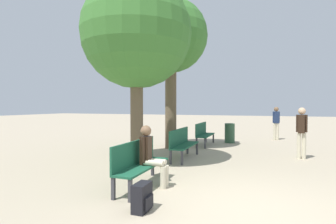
# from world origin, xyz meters

# --- Properties ---
(ground_plane) EXTENTS (80.00, 80.00, 0.00)m
(ground_plane) POSITION_xyz_m (0.00, 0.00, 0.00)
(ground_plane) COLOR tan
(bench_row_0) EXTENTS (0.43, 1.80, 0.93)m
(bench_row_0) POSITION_xyz_m (-2.15, 0.47, 0.53)
(bench_row_0) COLOR #195138
(bench_row_0) RESTS_ON ground_plane
(bench_row_1) EXTENTS (0.43, 1.80, 0.93)m
(bench_row_1) POSITION_xyz_m (-2.15, 3.45, 0.53)
(bench_row_1) COLOR #195138
(bench_row_1) RESTS_ON ground_plane
(bench_row_2) EXTENTS (0.43, 1.80, 0.93)m
(bench_row_2) POSITION_xyz_m (-2.15, 6.43, 0.53)
(bench_row_2) COLOR #195138
(bench_row_2) RESTS_ON ground_plane
(tree_row_0) EXTENTS (3.11, 3.11, 5.26)m
(tree_row_0) POSITION_xyz_m (-3.16, 2.34, 3.68)
(tree_row_0) COLOR brown
(tree_row_0) RESTS_ON ground_plane
(tree_row_1) EXTENTS (2.82, 2.82, 5.75)m
(tree_row_1) POSITION_xyz_m (-3.16, 5.21, 4.27)
(tree_row_1) COLOR brown
(tree_row_1) RESTS_ON ground_plane
(person_seated) EXTENTS (0.58, 0.33, 1.25)m
(person_seated) POSITION_xyz_m (-1.92, 0.56, 0.66)
(person_seated) COLOR beige
(person_seated) RESTS_ON ground_plane
(backpack) EXTENTS (0.24, 0.38, 0.44)m
(backpack) POSITION_xyz_m (-1.52, -0.65, 0.22)
(backpack) COLOR black
(backpack) RESTS_ON ground_plane
(pedestrian_near) EXTENTS (0.32, 0.25, 1.59)m
(pedestrian_near) POSITION_xyz_m (0.77, 9.33, 0.91)
(pedestrian_near) COLOR beige
(pedestrian_near) RESTS_ON ground_plane
(pedestrian_mid) EXTENTS (0.32, 0.25, 1.60)m
(pedestrian_mid) POSITION_xyz_m (1.34, 4.71, 0.91)
(pedestrian_mid) COLOR beige
(pedestrian_mid) RESTS_ON ground_plane
(trash_bin) EXTENTS (0.44, 0.44, 0.86)m
(trash_bin) POSITION_xyz_m (-1.20, 7.54, 0.43)
(trash_bin) COLOR #2D5138
(trash_bin) RESTS_ON ground_plane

